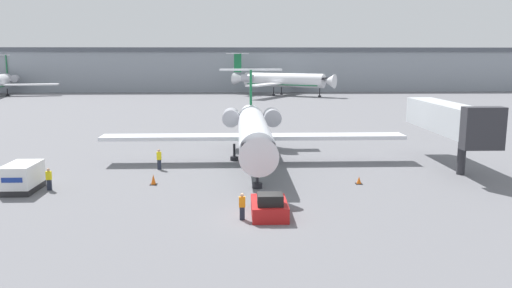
{
  "coord_description": "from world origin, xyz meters",
  "views": [
    {
      "loc": [
        -1.49,
        -30.19,
        10.1
      ],
      "look_at": [
        0.0,
        9.49,
        3.09
      ],
      "focal_mm": 35.0,
      "sensor_mm": 36.0,
      "label": 1
    }
  ],
  "objects_px": {
    "worker_near_tug": "(242,206)",
    "worker_on_apron": "(49,179)",
    "airplane_main": "(254,130)",
    "luggage_cart": "(22,177)",
    "worker_by_wing": "(159,159)",
    "traffic_cone_left": "(153,180)",
    "airplane_parked_far_right": "(280,80)",
    "pushback_tug": "(269,207)",
    "traffic_cone_right": "(359,180)",
    "jet_bridge": "(449,119)"
  },
  "relations": [
    {
      "from": "luggage_cart",
      "to": "worker_by_wing",
      "type": "xyz_separation_m",
      "value": [
        9.2,
        7.0,
        -0.07
      ]
    },
    {
      "from": "traffic_cone_left",
      "to": "traffic_cone_right",
      "type": "distance_m",
      "value": 16.43
    },
    {
      "from": "worker_by_wing",
      "to": "traffic_cone_left",
      "type": "height_order",
      "value": "worker_by_wing"
    },
    {
      "from": "worker_near_tug",
      "to": "traffic_cone_left",
      "type": "distance_m",
      "value": 11.33
    },
    {
      "from": "pushback_tug",
      "to": "worker_on_apron",
      "type": "bearing_deg",
      "value": 157.38
    },
    {
      "from": "worker_by_wing",
      "to": "traffic_cone_right",
      "type": "relative_size",
      "value": 3.06
    },
    {
      "from": "worker_near_tug",
      "to": "jet_bridge",
      "type": "bearing_deg",
      "value": 37.42
    },
    {
      "from": "worker_near_tug",
      "to": "worker_on_apron",
      "type": "distance_m",
      "value": 16.45
    },
    {
      "from": "pushback_tug",
      "to": "airplane_parked_far_right",
      "type": "bearing_deg",
      "value": 84.69
    },
    {
      "from": "pushback_tug",
      "to": "traffic_cone_left",
      "type": "relative_size",
      "value": 4.46
    },
    {
      "from": "worker_by_wing",
      "to": "jet_bridge",
      "type": "xyz_separation_m",
      "value": [
        26.37,
        0.24,
        3.46
      ]
    },
    {
      "from": "pushback_tug",
      "to": "jet_bridge",
      "type": "distance_m",
      "value": 22.51
    },
    {
      "from": "airplane_main",
      "to": "worker_on_apron",
      "type": "bearing_deg",
      "value": -147.98
    },
    {
      "from": "airplane_main",
      "to": "worker_by_wing",
      "type": "distance_m",
      "value": 9.41
    },
    {
      "from": "luggage_cart",
      "to": "traffic_cone_left",
      "type": "relative_size",
      "value": 4.26
    },
    {
      "from": "airplane_main",
      "to": "worker_by_wing",
      "type": "height_order",
      "value": "airplane_main"
    },
    {
      "from": "luggage_cart",
      "to": "airplane_parked_far_right",
      "type": "distance_m",
      "value": 96.41
    },
    {
      "from": "airplane_main",
      "to": "pushback_tug",
      "type": "height_order",
      "value": "airplane_main"
    },
    {
      "from": "worker_on_apron",
      "to": "pushback_tug",
      "type": "bearing_deg",
      "value": -22.62
    },
    {
      "from": "worker_on_apron",
      "to": "airplane_parked_far_right",
      "type": "xyz_separation_m",
      "value": [
        25.57,
        92.19,
        3.1
      ]
    },
    {
      "from": "worker_near_tug",
      "to": "worker_on_apron",
      "type": "bearing_deg",
      "value": 152.83
    },
    {
      "from": "worker_on_apron",
      "to": "airplane_parked_far_right",
      "type": "bearing_deg",
      "value": 74.5
    },
    {
      "from": "luggage_cart",
      "to": "worker_by_wing",
      "type": "bearing_deg",
      "value": 37.26
    },
    {
      "from": "luggage_cart",
      "to": "traffic_cone_right",
      "type": "xyz_separation_m",
      "value": [
        25.98,
        1.19,
        -0.78
      ]
    },
    {
      "from": "luggage_cart",
      "to": "jet_bridge",
      "type": "relative_size",
      "value": 0.24
    },
    {
      "from": "traffic_cone_right",
      "to": "traffic_cone_left",
      "type": "bearing_deg",
      "value": 178.63
    },
    {
      "from": "pushback_tug",
      "to": "airplane_parked_far_right",
      "type": "height_order",
      "value": "airplane_parked_far_right"
    },
    {
      "from": "worker_by_wing",
      "to": "traffic_cone_left",
      "type": "distance_m",
      "value": 5.46
    },
    {
      "from": "luggage_cart",
      "to": "traffic_cone_left",
      "type": "xyz_separation_m",
      "value": [
        9.55,
        1.59,
        -0.67
      ]
    },
    {
      "from": "airplane_main",
      "to": "traffic_cone_right",
      "type": "height_order",
      "value": "airplane_main"
    },
    {
      "from": "worker_on_apron",
      "to": "traffic_cone_right",
      "type": "bearing_deg",
      "value": 2.4
    },
    {
      "from": "airplane_parked_far_right",
      "to": "worker_by_wing",
      "type": "bearing_deg",
      "value": -102.08
    },
    {
      "from": "worker_by_wing",
      "to": "jet_bridge",
      "type": "distance_m",
      "value": 26.6
    },
    {
      "from": "traffic_cone_left",
      "to": "airplane_parked_far_right",
      "type": "bearing_deg",
      "value": 78.84
    },
    {
      "from": "traffic_cone_left",
      "to": "airplane_parked_far_right",
      "type": "distance_m",
      "value": 92.61
    },
    {
      "from": "luggage_cart",
      "to": "worker_on_apron",
      "type": "bearing_deg",
      "value": 5.46
    },
    {
      "from": "airplane_main",
      "to": "worker_near_tug",
      "type": "relative_size",
      "value": 16.88
    },
    {
      "from": "airplane_main",
      "to": "traffic_cone_left",
      "type": "xyz_separation_m",
      "value": [
        -8.26,
        -8.55,
        -2.7
      ]
    },
    {
      "from": "airplane_main",
      "to": "traffic_cone_right",
      "type": "relative_size",
      "value": 47.66
    },
    {
      "from": "airplane_main",
      "to": "worker_by_wing",
      "type": "bearing_deg",
      "value": -160.0
    },
    {
      "from": "worker_by_wing",
      "to": "traffic_cone_right",
      "type": "distance_m",
      "value": 17.77
    },
    {
      "from": "jet_bridge",
      "to": "worker_by_wing",
      "type": "bearing_deg",
      "value": -179.48
    },
    {
      "from": "worker_near_tug",
      "to": "traffic_cone_left",
      "type": "xyz_separation_m",
      "value": [
        -6.98,
        8.91,
        -0.5
      ]
    },
    {
      "from": "airplane_main",
      "to": "pushback_tug",
      "type": "bearing_deg",
      "value": -88.43
    },
    {
      "from": "luggage_cart",
      "to": "worker_by_wing",
      "type": "distance_m",
      "value": 11.56
    },
    {
      "from": "worker_near_tug",
      "to": "worker_by_wing",
      "type": "xyz_separation_m",
      "value": [
        -7.34,
        14.33,
        0.09
      ]
    },
    {
      "from": "worker_near_tug",
      "to": "pushback_tug",
      "type": "bearing_deg",
      "value": 21.54
    },
    {
      "from": "worker_on_apron",
      "to": "traffic_cone_right",
      "type": "xyz_separation_m",
      "value": [
        24.08,
        1.01,
        -0.62
      ]
    },
    {
      "from": "traffic_cone_left",
      "to": "airplane_parked_far_right",
      "type": "xyz_separation_m",
      "value": [
        17.92,
        90.78,
        3.61
      ]
    },
    {
      "from": "traffic_cone_right",
      "to": "worker_near_tug",
      "type": "bearing_deg",
      "value": -137.95
    }
  ]
}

